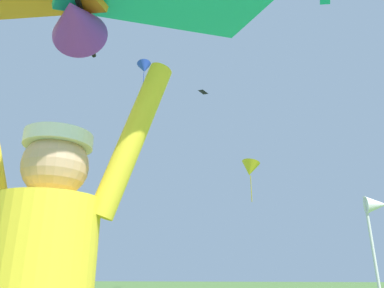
% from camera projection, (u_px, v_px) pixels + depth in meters
% --- Properties ---
extents(distant_kite_yellow_low_left, '(1.58, 1.51, 3.08)m').
position_uv_depth(distant_kite_yellow_low_left, '(250.00, 169.00, 25.77)').
color(distant_kite_yellow_low_left, yellow).
extents(distant_kite_teal_far_center, '(0.89, 0.89, 0.25)m').
position_uv_depth(distant_kite_teal_far_center, '(325.00, 0.00, 23.40)').
color(distant_kite_teal_far_center, '#19B2AD').
extents(distant_kite_black_high_right, '(0.68, 0.71, 0.33)m').
position_uv_depth(distant_kite_black_high_right, '(203.00, 92.00, 28.80)').
color(distant_kite_black_high_right, black).
extents(distant_kite_blue_overhead_distant, '(0.78, 0.80, 1.68)m').
position_uv_depth(distant_kite_blue_overhead_distant, '(144.00, 68.00, 18.51)').
color(distant_kite_blue_overhead_distant, blue).
extents(marker_flag, '(0.30, 0.24, 2.16)m').
position_uv_depth(marker_flag, '(377.00, 217.00, 4.95)').
color(marker_flag, silver).
rests_on(marker_flag, ground).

